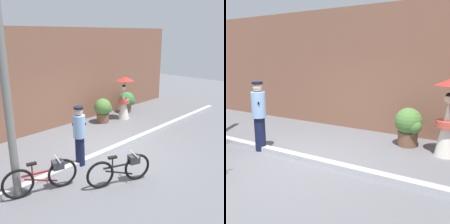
% 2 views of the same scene
% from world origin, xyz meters
% --- Properties ---
extents(ground_plane, '(30.00, 30.00, 0.00)m').
position_xyz_m(ground_plane, '(0.00, 0.00, 0.00)').
color(ground_plane, slate).
extents(building_wall, '(14.00, 0.40, 3.83)m').
position_xyz_m(building_wall, '(0.00, 3.29, 1.91)').
color(building_wall, brown).
rests_on(building_wall, ground_plane).
extents(sidewalk_curb, '(14.00, 0.20, 0.12)m').
position_xyz_m(sidewalk_curb, '(0.00, 0.00, 0.06)').
color(sidewalk_curb, '#B2B2B7').
rests_on(sidewalk_curb, ground_plane).
extents(person_officer, '(0.34, 0.34, 1.72)m').
position_xyz_m(person_officer, '(-1.34, -0.02, 0.92)').
color(person_officer, '#141938').
rests_on(person_officer, ground_plane).
extents(person_with_parasol, '(0.76, 0.76, 1.84)m').
position_xyz_m(person_with_parasol, '(2.69, 1.95, 0.91)').
color(person_with_parasol, silver).
rests_on(person_with_parasol, ground_plane).
extents(potted_plant_small, '(0.73, 0.71, 1.02)m').
position_xyz_m(potted_plant_small, '(1.71, 2.23, 0.56)').
color(potted_plant_small, brown).
rests_on(potted_plant_small, ground_plane).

